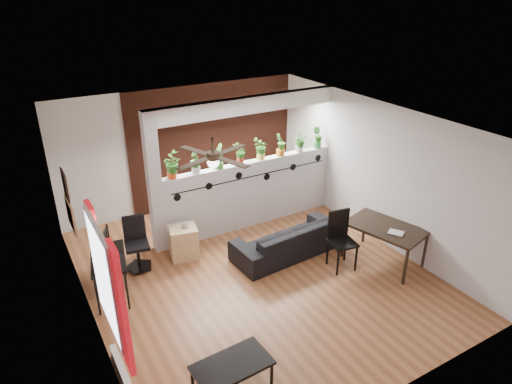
# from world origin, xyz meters

# --- Properties ---
(room_shell) EXTENTS (6.30, 7.10, 2.90)m
(room_shell) POSITION_xyz_m (0.00, 0.00, 1.30)
(room_shell) COLOR brown
(room_shell) RESTS_ON ground
(partition_wall) EXTENTS (3.60, 0.18, 1.35)m
(partition_wall) POSITION_xyz_m (0.80, 1.50, 0.68)
(partition_wall) COLOR #BCBCC1
(partition_wall) RESTS_ON ground
(ceiling_header) EXTENTS (3.60, 0.18, 0.30)m
(ceiling_header) POSITION_xyz_m (0.80, 1.50, 2.45)
(ceiling_header) COLOR silver
(ceiling_header) RESTS_ON room_shell
(pier_column) EXTENTS (0.22, 0.20, 2.60)m
(pier_column) POSITION_xyz_m (-1.11, 1.50, 1.30)
(pier_column) COLOR #BCBCC1
(pier_column) RESTS_ON ground
(brick_panel) EXTENTS (3.90, 0.05, 2.60)m
(brick_panel) POSITION_xyz_m (0.80, 2.97, 1.30)
(brick_panel) COLOR #A0452E
(brick_panel) RESTS_ON ground
(vine_decal) EXTENTS (3.31, 0.01, 0.30)m
(vine_decal) POSITION_xyz_m (0.80, 1.40, 1.08)
(vine_decal) COLOR black
(vine_decal) RESTS_ON partition_wall
(window_assembly) EXTENTS (0.09, 1.30, 1.55)m
(window_assembly) POSITION_xyz_m (-2.56, -1.20, 1.51)
(window_assembly) COLOR white
(window_assembly) RESTS_ON room_shell
(baseboard_heater) EXTENTS (0.08, 1.00, 0.18)m
(baseboard_heater) POSITION_xyz_m (-2.54, -1.20, 0.09)
(baseboard_heater) COLOR silver
(baseboard_heater) RESTS_ON ground
(corkboard) EXTENTS (0.03, 0.60, 0.45)m
(corkboard) POSITION_xyz_m (-2.58, 0.95, 1.35)
(corkboard) COLOR #A4764F
(corkboard) RESTS_ON room_shell
(framed_art) EXTENTS (0.03, 0.34, 0.44)m
(framed_art) POSITION_xyz_m (-2.58, 0.90, 1.85)
(framed_art) COLOR #8C7259
(framed_art) RESTS_ON room_shell
(ceiling_fan) EXTENTS (1.19, 1.19, 0.43)m
(ceiling_fan) POSITION_xyz_m (-0.80, -0.30, 2.31)
(ceiling_fan) COLOR black
(ceiling_fan) RESTS_ON room_shell
(potted_plant_0) EXTENTS (0.21, 0.26, 0.47)m
(potted_plant_0) POSITION_xyz_m (-0.78, 1.50, 1.60)
(potted_plant_0) COLOR #C84517
(potted_plant_0) RESTS_ON partition_wall
(potted_plant_1) EXTENTS (0.20, 0.24, 0.43)m
(potted_plant_1) POSITION_xyz_m (-0.33, 1.50, 1.58)
(potted_plant_1) COLOR white
(potted_plant_1) RESTS_ON partition_wall
(potted_plant_2) EXTENTS (0.31, 0.31, 0.47)m
(potted_plant_2) POSITION_xyz_m (0.12, 1.50, 1.60)
(potted_plant_2) COLOR #428F34
(potted_plant_2) RESTS_ON partition_wall
(potted_plant_3) EXTENTS (0.21, 0.17, 0.39)m
(potted_plant_3) POSITION_xyz_m (0.57, 1.50, 1.56)
(potted_plant_3) COLOR #B1351C
(potted_plant_3) RESTS_ON partition_wall
(potted_plant_4) EXTENTS (0.27, 0.26, 0.42)m
(potted_plant_4) POSITION_xyz_m (1.03, 1.50, 1.57)
(potted_plant_4) COLOR #E1E350
(potted_plant_4) RESTS_ON partition_wall
(potted_plant_5) EXTENTS (0.24, 0.20, 0.45)m
(potted_plant_5) POSITION_xyz_m (1.48, 1.50, 1.59)
(potted_plant_5) COLOR orange
(potted_plant_5) RESTS_ON partition_wall
(potted_plant_6) EXTENTS (0.17, 0.22, 0.42)m
(potted_plant_6) POSITION_xyz_m (1.93, 1.50, 1.57)
(potted_plant_6) COLOR silver
(potted_plant_6) RESTS_ON partition_wall
(potted_plant_7) EXTENTS (0.28, 0.28, 0.43)m
(potted_plant_7) POSITION_xyz_m (2.38, 1.50, 1.58)
(potted_plant_7) COLOR #328C3D
(potted_plant_7) RESTS_ON partition_wall
(sofa) EXTENTS (1.97, 0.89, 0.56)m
(sofa) POSITION_xyz_m (0.82, 0.21, 0.28)
(sofa) COLOR black
(sofa) RESTS_ON ground
(cube_shelf) EXTENTS (0.56, 0.52, 0.58)m
(cube_shelf) POSITION_xyz_m (-0.83, 1.04, 0.29)
(cube_shelf) COLOR tan
(cube_shelf) RESTS_ON ground
(cup) EXTENTS (0.12, 0.12, 0.09)m
(cup) POSITION_xyz_m (-0.78, 1.04, 0.63)
(cup) COLOR gray
(cup) RESTS_ON cube_shelf
(computer_desk) EXTENTS (0.68, 1.04, 0.69)m
(computer_desk) POSITION_xyz_m (-2.21, 0.59, 0.62)
(computer_desk) COLOR black
(computer_desk) RESTS_ON ground
(monitor) EXTENTS (0.33, 0.13, 0.19)m
(monitor) POSITION_xyz_m (-2.21, 0.74, 0.78)
(monitor) COLOR black
(monitor) RESTS_ON computer_desk
(office_chair) EXTENTS (0.48, 0.48, 0.92)m
(office_chair) POSITION_xyz_m (-1.63, 1.13, 0.41)
(office_chair) COLOR black
(office_chair) RESTS_ON ground
(dining_table) EXTENTS (1.09, 1.43, 0.70)m
(dining_table) POSITION_xyz_m (2.11, -0.84, 0.62)
(dining_table) COLOR black
(dining_table) RESTS_ON ground
(book) EXTENTS (0.28, 0.30, 0.02)m
(book) POSITION_xyz_m (2.01, -1.14, 0.71)
(book) COLOR gray
(book) RESTS_ON dining_table
(folding_chair) EXTENTS (0.48, 0.48, 1.03)m
(folding_chair) POSITION_xyz_m (1.38, -0.54, 0.61)
(folding_chair) COLOR black
(folding_chair) RESTS_ON ground
(coffee_table) EXTENTS (0.94, 0.55, 0.43)m
(coffee_table) POSITION_xyz_m (-1.45, -2.01, 0.38)
(coffee_table) COLOR black
(coffee_table) RESTS_ON ground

